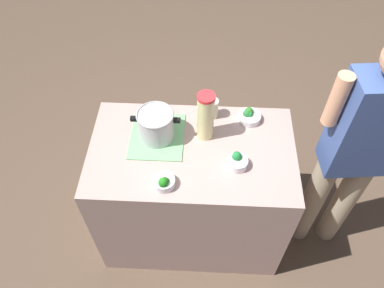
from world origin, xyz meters
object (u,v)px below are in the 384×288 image
at_px(broccoli_bowl_center, 164,182).
at_px(person_cook, 353,154).
at_px(broccoli_bowl_front, 249,116).
at_px(broccoli_bowl_back, 237,161).
at_px(mason_jar, 212,108).
at_px(cooking_pot, 156,125).
at_px(lemonade_pitcher, 206,116).

height_order(broccoli_bowl_center, person_cook, person_cook).
xyz_separation_m(broccoli_bowl_front, person_cook, (0.57, -0.24, -0.02)).
bearing_deg(broccoli_bowl_center, broccoli_bowl_back, 21.30).
bearing_deg(mason_jar, cooking_pot, -150.10).
distance_m(cooking_pot, broccoli_bowl_front, 0.56).
relative_size(cooking_pot, broccoli_bowl_back, 2.50).
xyz_separation_m(lemonade_pitcher, person_cook, (0.83, -0.11, -0.15)).
relative_size(lemonade_pitcher, broccoli_bowl_front, 2.34).
distance_m(cooking_pot, person_cook, 1.11).
relative_size(broccoli_bowl_front, person_cook, 0.08).
bearing_deg(person_cook, broccoli_bowl_front, 156.73).
distance_m(mason_jar, broccoli_bowl_back, 0.39).
bearing_deg(broccoli_bowl_front, lemonade_pitcher, -152.68).
height_order(broccoli_bowl_center, broccoli_bowl_back, broccoli_bowl_back).
xyz_separation_m(cooking_pot, broccoli_bowl_back, (0.46, -0.18, -0.07)).
relative_size(lemonade_pitcher, broccoli_bowl_back, 2.82).
height_order(lemonade_pitcher, broccoli_bowl_center, lemonade_pitcher).
distance_m(mason_jar, person_cook, 0.83).
relative_size(broccoli_bowl_back, person_cook, 0.07).
bearing_deg(person_cook, lemonade_pitcher, 172.47).
xyz_separation_m(broccoli_bowl_center, person_cook, (1.03, 0.25, -0.02)).
relative_size(cooking_pot, broccoli_bowl_center, 2.36).
bearing_deg(cooking_pot, broccoli_bowl_front, 16.59).
relative_size(cooking_pot, lemonade_pitcher, 0.89).
height_order(cooking_pot, broccoli_bowl_front, cooking_pot).
relative_size(broccoli_bowl_front, broccoli_bowl_back, 1.21).
xyz_separation_m(broccoli_bowl_front, broccoli_bowl_center, (-0.46, -0.49, 0.00)).
relative_size(broccoli_bowl_center, broccoli_bowl_back, 1.06).
xyz_separation_m(cooking_pot, broccoli_bowl_front, (0.54, 0.16, -0.07)).
bearing_deg(mason_jar, broccoli_bowl_center, -115.10).
bearing_deg(person_cook, broccoli_bowl_center, -166.38).
bearing_deg(lemonade_pitcher, person_cook, -7.53).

